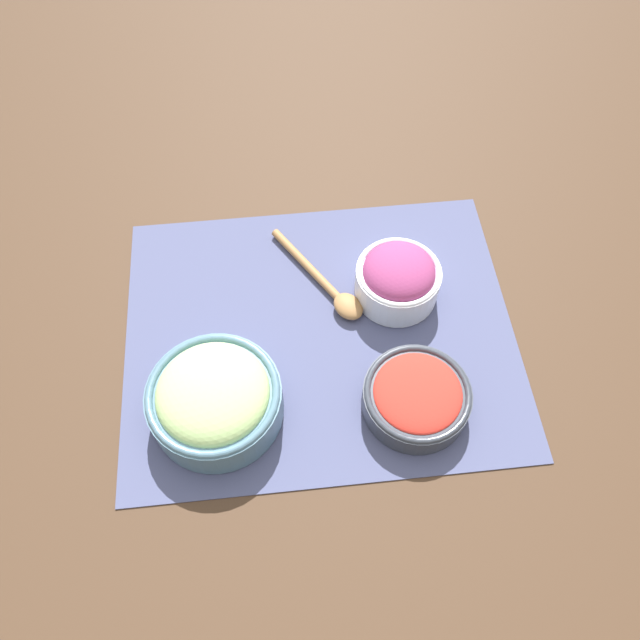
% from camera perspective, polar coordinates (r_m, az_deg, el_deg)
% --- Properties ---
extents(ground_plane, '(3.00, 3.00, 0.00)m').
position_cam_1_polar(ground_plane, '(0.88, 0.00, -1.14)').
color(ground_plane, '#422D1E').
extents(placemat, '(0.54, 0.44, 0.00)m').
position_cam_1_polar(placemat, '(0.88, 0.00, -1.08)').
color(placemat, '#474C70').
rests_on(placemat, ground_plane).
extents(onion_bowl, '(0.12, 0.12, 0.08)m').
position_cam_1_polar(onion_bowl, '(0.88, 7.14, 3.85)').
color(onion_bowl, silver).
rests_on(onion_bowl, placemat).
extents(cucumber_bowl, '(0.17, 0.17, 0.08)m').
position_cam_1_polar(cucumber_bowl, '(0.80, -9.63, -7.05)').
color(cucumber_bowl, slate).
rests_on(cucumber_bowl, placemat).
extents(tomato_bowl, '(0.14, 0.14, 0.05)m').
position_cam_1_polar(tomato_bowl, '(0.81, 8.83, -6.92)').
color(tomato_bowl, '#333842').
rests_on(tomato_bowl, placemat).
extents(wooden_spoon, '(0.13, 0.18, 0.02)m').
position_cam_1_polar(wooden_spoon, '(0.90, 1.08, 2.77)').
color(wooden_spoon, '#9E7042').
rests_on(wooden_spoon, placemat).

